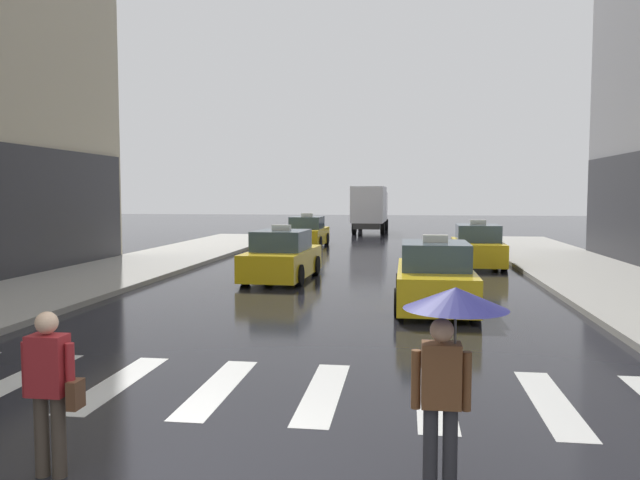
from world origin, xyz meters
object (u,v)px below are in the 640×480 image
at_px(taxi_fourth, 307,233).
at_px(pedestrian_with_handbag, 50,384).
at_px(taxi_third, 477,247).
at_px(pedestrian_with_umbrella, 450,333).
at_px(taxi_lead, 435,278).
at_px(box_truck, 370,208).
at_px(taxi_second, 282,258).

height_order(taxi_fourth, pedestrian_with_handbag, taxi_fourth).
relative_size(taxi_third, pedestrian_with_handbag, 2.77).
xyz_separation_m(pedestrian_with_umbrella, pedestrian_with_handbag, (-3.85, -0.19, -0.58)).
height_order(taxi_lead, taxi_third, same).
bearing_deg(taxi_lead, taxi_fourth, 109.03).
bearing_deg(box_truck, taxi_fourth, -102.04).
bearing_deg(taxi_fourth, taxi_lead, -70.97).
xyz_separation_m(taxi_third, pedestrian_with_umbrella, (-2.37, -19.07, 0.79)).
bearing_deg(taxi_lead, taxi_third, 77.53).
distance_m(taxi_lead, taxi_second, 6.49).
distance_m(taxi_third, pedestrian_with_handbag, 20.24).
distance_m(box_truck, pedestrian_with_handbag, 39.55).
relative_size(taxi_lead, taxi_second, 0.99).
height_order(taxi_lead, pedestrian_with_umbrella, pedestrian_with_umbrella).
height_order(taxi_lead, taxi_second, same).
bearing_deg(taxi_fourth, taxi_third, -44.49).
relative_size(taxi_third, box_truck, 0.60).
relative_size(pedestrian_with_umbrella, pedestrian_with_handbag, 1.18).
distance_m(taxi_fourth, pedestrian_with_handbag, 27.18).
relative_size(taxi_third, taxi_fourth, 1.00).
bearing_deg(taxi_third, taxi_lead, -102.47).
xyz_separation_m(box_truck, pedestrian_with_umbrella, (2.98, -39.34, -0.34)).
xyz_separation_m(taxi_lead, taxi_third, (2.07, 9.34, 0.00)).
distance_m(taxi_lead, taxi_fourth, 18.19).
height_order(taxi_second, taxi_fourth, same).
distance_m(taxi_third, box_truck, 20.99).
xyz_separation_m(taxi_lead, pedestrian_with_handbag, (-4.16, -9.92, 0.21)).
distance_m(taxi_second, pedestrian_with_umbrella, 14.87).
bearing_deg(pedestrian_with_umbrella, taxi_second, 107.35).
bearing_deg(pedestrian_with_handbag, pedestrian_with_umbrella, 2.83).
height_order(taxi_fourth, pedestrian_with_umbrella, pedestrian_with_umbrella).
relative_size(taxi_fourth, box_truck, 0.60).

